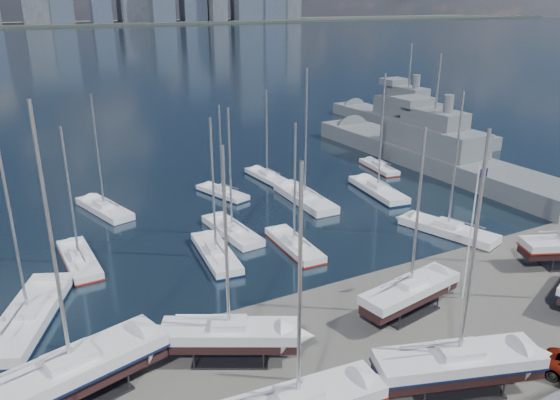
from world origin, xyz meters
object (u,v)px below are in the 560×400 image
naval_ship_west (405,121)px  flagpole (472,225)px  sailboat_cradle_0 (72,372)px  naval_ship_east (431,155)px

naval_ship_west → flagpole: bearing=142.9°
sailboat_cradle_0 → naval_ship_west: 86.06m
naval_ship_west → naval_ship_east: bearing=147.1°
naval_ship_east → naval_ship_west: bearing=-32.9°
naval_ship_east → flagpole: 40.40m
sailboat_cradle_0 → naval_ship_east: bearing=12.1°
sailboat_cradle_0 → naval_ship_east: 63.28m
sailboat_cradle_0 → flagpole: (31.13, -2.13, 4.48)m
sailboat_cradle_0 → naval_ship_east: (56.14, 29.20, -0.57)m
naval_ship_east → sailboat_cradle_0: bearing=116.3°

